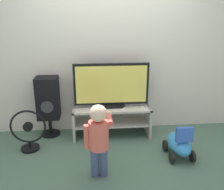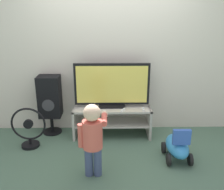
{
  "view_description": "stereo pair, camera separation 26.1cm",
  "coord_description": "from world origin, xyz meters",
  "px_view_note": "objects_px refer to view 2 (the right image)",
  "views": [
    {
      "loc": [
        -0.32,
        -3.38,
        1.88
      ],
      "look_at": [
        0.0,
        0.13,
        0.71
      ],
      "focal_mm": 40.0,
      "sensor_mm": 36.0,
      "label": 1
    },
    {
      "loc": [
        -0.05,
        -3.4,
        1.88
      ],
      "look_at": [
        0.0,
        0.13,
        0.71
      ],
      "focal_mm": 40.0,
      "sensor_mm": 36.0,
      "label": 2
    }
  ],
  "objects_px": {
    "game_console": "(94,107)",
    "remote_primary": "(143,109)",
    "speaker_tower": "(50,98)",
    "floor_fan": "(29,130)",
    "ride_on_toy": "(177,146)",
    "remote_secondary": "(123,110)",
    "child": "(93,135)",
    "television": "(112,86)"
  },
  "relations": [
    {
      "from": "game_console",
      "to": "remote_primary",
      "type": "height_order",
      "value": "game_console"
    },
    {
      "from": "floor_fan",
      "to": "child",
      "type": "bearing_deg",
      "value": -35.15
    },
    {
      "from": "game_console",
      "to": "child",
      "type": "relative_size",
      "value": 0.21
    },
    {
      "from": "game_console",
      "to": "remote_secondary",
      "type": "height_order",
      "value": "game_console"
    },
    {
      "from": "game_console",
      "to": "remote_secondary",
      "type": "bearing_deg",
      "value": -13.72
    },
    {
      "from": "speaker_tower",
      "to": "television",
      "type": "bearing_deg",
      "value": -5.14
    },
    {
      "from": "floor_fan",
      "to": "ride_on_toy",
      "type": "xyz_separation_m",
      "value": [
        2.06,
        -0.36,
        -0.08
      ]
    },
    {
      "from": "child",
      "to": "remote_secondary",
      "type": "bearing_deg",
      "value": 65.32
    },
    {
      "from": "speaker_tower",
      "to": "ride_on_toy",
      "type": "bearing_deg",
      "value": -23.93
    },
    {
      "from": "game_console",
      "to": "remote_primary",
      "type": "distance_m",
      "value": 0.75
    },
    {
      "from": "speaker_tower",
      "to": "ride_on_toy",
      "type": "xyz_separation_m",
      "value": [
        1.83,
        -0.81,
        -0.41
      ]
    },
    {
      "from": "floor_fan",
      "to": "speaker_tower",
      "type": "bearing_deg",
      "value": 63.21
    },
    {
      "from": "child",
      "to": "floor_fan",
      "type": "bearing_deg",
      "value": 144.85
    },
    {
      "from": "game_console",
      "to": "remote_secondary",
      "type": "distance_m",
      "value": 0.45
    },
    {
      "from": "ride_on_toy",
      "to": "floor_fan",
      "type": "bearing_deg",
      "value": 170.02
    },
    {
      "from": "ride_on_toy",
      "to": "television",
      "type": "bearing_deg",
      "value": 139.73
    },
    {
      "from": "remote_primary",
      "to": "speaker_tower",
      "type": "relative_size",
      "value": 0.14
    },
    {
      "from": "ride_on_toy",
      "to": "speaker_tower",
      "type": "bearing_deg",
      "value": 156.07
    },
    {
      "from": "game_console",
      "to": "floor_fan",
      "type": "height_order",
      "value": "floor_fan"
    },
    {
      "from": "television",
      "to": "remote_secondary",
      "type": "distance_m",
      "value": 0.4
    },
    {
      "from": "television",
      "to": "game_console",
      "type": "relative_size",
      "value": 5.98
    },
    {
      "from": "remote_secondary",
      "to": "floor_fan",
      "type": "height_order",
      "value": "floor_fan"
    },
    {
      "from": "speaker_tower",
      "to": "floor_fan",
      "type": "distance_m",
      "value": 0.6
    },
    {
      "from": "remote_primary",
      "to": "child",
      "type": "height_order",
      "value": "child"
    },
    {
      "from": "floor_fan",
      "to": "ride_on_toy",
      "type": "bearing_deg",
      "value": -9.98
    },
    {
      "from": "game_console",
      "to": "ride_on_toy",
      "type": "xyz_separation_m",
      "value": [
        1.13,
        -0.66,
        -0.31
      ]
    },
    {
      "from": "speaker_tower",
      "to": "ride_on_toy",
      "type": "distance_m",
      "value": 2.05
    },
    {
      "from": "speaker_tower",
      "to": "floor_fan",
      "type": "bearing_deg",
      "value": -116.79
    },
    {
      "from": "remote_primary",
      "to": "child",
      "type": "distance_m",
      "value": 1.15
    },
    {
      "from": "remote_secondary",
      "to": "floor_fan",
      "type": "relative_size",
      "value": 0.21
    },
    {
      "from": "game_console",
      "to": "remote_secondary",
      "type": "relative_size",
      "value": 1.46
    },
    {
      "from": "child",
      "to": "floor_fan",
      "type": "height_order",
      "value": "child"
    },
    {
      "from": "game_console",
      "to": "remote_primary",
      "type": "xyz_separation_m",
      "value": [
        0.75,
        -0.08,
        -0.01
      ]
    },
    {
      "from": "remote_primary",
      "to": "floor_fan",
      "type": "relative_size",
      "value": 0.22
    },
    {
      "from": "television",
      "to": "game_console",
      "type": "bearing_deg",
      "value": -167.36
    },
    {
      "from": "television",
      "to": "remote_secondary",
      "type": "bearing_deg",
      "value": -45.51
    },
    {
      "from": "remote_secondary",
      "to": "floor_fan",
      "type": "bearing_deg",
      "value": -171.93
    },
    {
      "from": "remote_primary",
      "to": "ride_on_toy",
      "type": "bearing_deg",
      "value": -56.68
    },
    {
      "from": "remote_secondary",
      "to": "game_console",
      "type": "bearing_deg",
      "value": 166.28
    },
    {
      "from": "child",
      "to": "ride_on_toy",
      "type": "height_order",
      "value": "child"
    },
    {
      "from": "child",
      "to": "speaker_tower",
      "type": "height_order",
      "value": "speaker_tower"
    },
    {
      "from": "child",
      "to": "floor_fan",
      "type": "xyz_separation_m",
      "value": [
        -0.97,
        0.68,
        -0.27
      ]
    }
  ]
}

